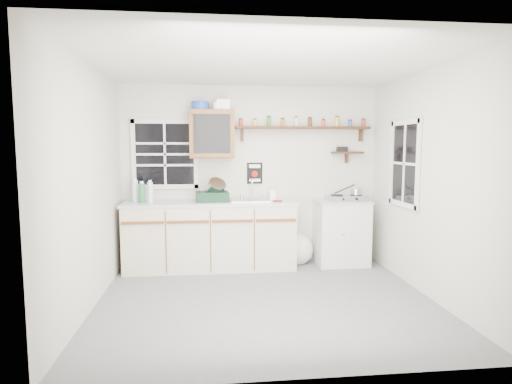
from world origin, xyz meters
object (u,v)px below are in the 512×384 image
Objects in this scene: right_cabinet at (341,232)px; dish_rack at (213,194)px; main_cabinet at (211,235)px; hotplate at (346,198)px; spice_shelf at (303,127)px; upper_cabinet at (212,134)px.

right_cabinet is 1.88m from dish_rack.
main_cabinet is 4.06× the size of hotplate.
right_cabinet is at bearing 0.79° from main_cabinet.
hotplate is (1.85, -0.00, -0.08)m from dish_rack.
hotplate reaches higher than main_cabinet.
right_cabinet is 0.49m from hotplate.
main_cabinet is at bearing -175.32° from dish_rack.
spice_shelf is (1.32, 0.21, 1.47)m from main_cabinet.
spice_shelf is 1.16m from hotplate.
dish_rack is at bearing -179.41° from right_cabinet.
main_cabinet is 1.21× the size of spice_shelf.
upper_cabinet is 1.43× the size of dish_rack.
hotplate is at bearing -18.33° from right_cabinet.
upper_cabinet is 0.34× the size of spice_shelf.
spice_shelf is (1.28, 0.07, 0.10)m from upper_cabinet.
hotplate is (1.86, -0.14, -0.88)m from upper_cabinet.
dish_rack is at bearing -170.80° from spice_shelf.
upper_cabinet is 1.29m from spice_shelf.
hotplate is (0.06, -0.02, 0.49)m from right_cabinet.
spice_shelf is at bearing 160.08° from right_cabinet.
right_cabinet is 1.60× the size of hotplate.
main_cabinet is 1.84m from right_cabinet.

